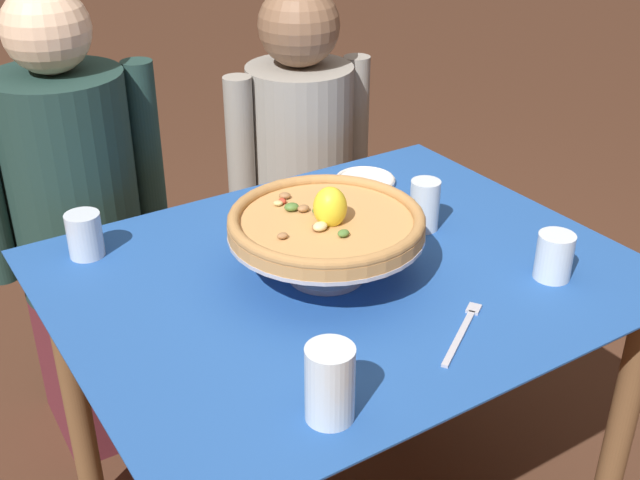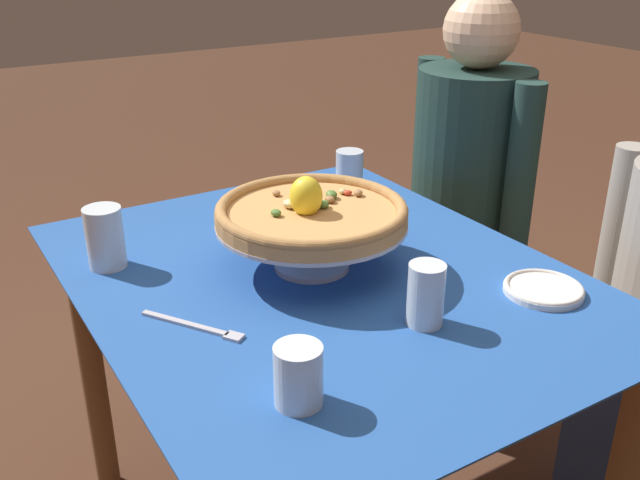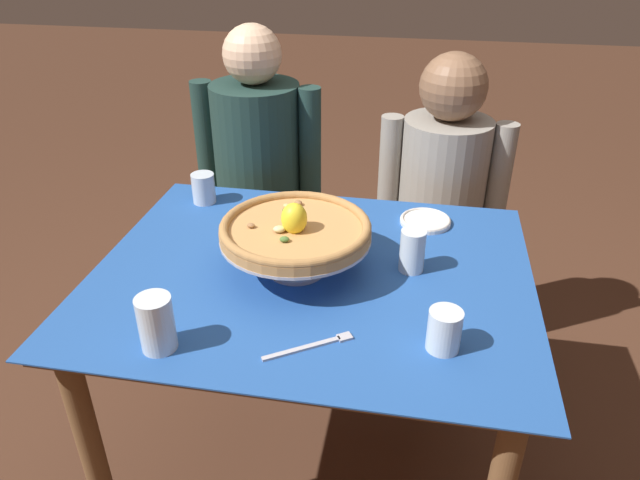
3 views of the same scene
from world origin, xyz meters
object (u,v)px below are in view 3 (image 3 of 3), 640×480
Objects in this scene: pizza_stand at (296,243)px; diner_right at (438,219)px; dinner_fork at (313,346)px; water_glass_back_left at (204,190)px; side_plate at (425,220)px; diner_left at (260,198)px; water_glass_side_right at (412,253)px; water_glass_front_right at (444,333)px; pizza at (296,228)px; water_glass_front_left at (157,327)px.

diner_right reaches higher than pizza_stand.
water_glass_back_left is at bearing 126.93° from dinner_fork.
diner_left is at bearing 148.88° from side_plate.
water_glass_side_right reaches higher than dinner_fork.
pizza_stand is 0.80m from diner_left.
side_plate is at bearing 44.36° from pizza_stand.
water_glass_front_right is (0.38, -0.25, -0.04)m from pizza_stand.
pizza is 0.52m from water_glass_back_left.
pizza_stand is 0.51m from water_glass_back_left.
diner_right reaches higher than dinner_fork.
water_glass_front_right is 0.52× the size of dinner_fork.
pizza is 0.33× the size of diner_right.
dinner_fork is (0.10, -0.30, -0.12)m from pizza.
pizza_stand reaches higher than water_glass_back_left.
dinner_fork is at bearing -105.31° from diner_right.
dinner_fork is at bearing -109.94° from side_plate.
dinner_fork is at bearing -118.90° from water_glass_side_right.
diner_left is at bearing 113.26° from pizza_stand.
diner_right is (0.09, 0.67, -0.24)m from water_glass_side_right.
diner_left is at bearing 111.96° from dinner_fork.
water_glass_front_right is 0.63× the size of side_plate.
side_plate is 0.13× the size of diner_right.
diner_left is (-0.30, 0.70, -0.23)m from pizza_stand.
pizza_stand is at bearing 108.83° from dinner_fork.
water_glass_front_right is 0.96m from water_glass_back_left.
water_glass_front_left is at bearing -141.66° from water_glass_side_right.
diner_right is at bearing 62.14° from pizza_stand.
water_glass_front_left is (-0.23, -0.36, -0.07)m from pizza.
dinner_fork is 1.08m from diner_right.
diner_right is at bearing 74.69° from dinner_fork.
water_glass_front_left is at bearing -121.99° from pizza_stand.
pizza_stand is 0.33m from dinner_fork.
water_glass_side_right is at bearing 105.16° from water_glass_front_right.
diner_right reaches higher than water_glass_front_right.
pizza_stand is 0.86m from diner_right.
pizza reaches higher than side_plate.
pizza_stand is 0.43m from water_glass_front_left.
side_plate is (0.03, 0.27, -0.04)m from water_glass_side_right.
pizza is 2.54× the size of side_plate.
water_glass_back_left is (-0.38, 0.34, -0.04)m from pizza_stand.
water_glass_back_left is at bearing 141.98° from water_glass_front_right.
water_glass_front_left reaches higher than water_glass_side_right.
diner_right reaches higher than water_glass_side_right.
water_glass_front_right is at bearing -38.02° from water_glass_back_left.
water_glass_back_left is 0.08× the size of diner_left.
water_glass_back_left is 0.52× the size of dinner_fork.
water_glass_back_left is (-0.38, 0.34, -0.08)m from pizza.
dinner_fork is at bearing -71.17° from pizza_stand.
side_plate is at bearing 95.17° from water_glass_front_right.
water_glass_back_left is at bearing 156.93° from water_glass_side_right.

